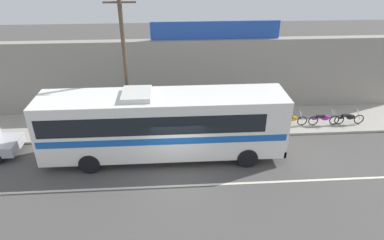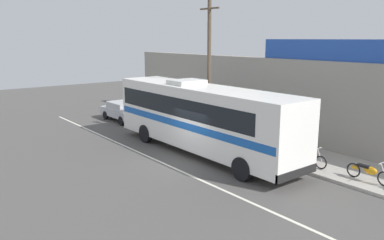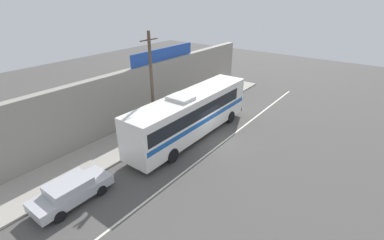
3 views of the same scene
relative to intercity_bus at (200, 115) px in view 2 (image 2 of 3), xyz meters
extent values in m
plane|color=#4F4C49|center=(0.77, -1.73, -2.07)|extent=(70.00, 70.00, 0.00)
cube|color=#A8A399|center=(0.77, 3.47, -2.00)|extent=(30.00, 3.60, 0.14)
cube|color=gray|center=(0.77, 5.62, 0.33)|extent=(30.00, 0.70, 4.80)
cube|color=#234CAD|center=(3.36, 5.62, 3.28)|extent=(8.00, 0.12, 1.10)
cube|color=silver|center=(0.77, -2.53, -2.06)|extent=(30.00, 0.14, 0.01)
cube|color=white|center=(0.09, 0.00, -0.07)|extent=(12.31, 2.50, 3.10)
cube|color=black|center=(-0.40, 0.00, 0.48)|extent=(10.83, 2.52, 0.96)
cube|color=#1956B2|center=(0.09, 0.00, -0.37)|extent=(12.06, 2.51, 0.36)
cube|color=black|center=(6.21, 0.00, 0.38)|extent=(0.04, 2.25, 1.40)
cube|color=black|center=(6.20, 0.00, -1.44)|extent=(0.12, 2.50, 0.36)
cube|color=silver|center=(-1.14, 0.00, 1.60)|extent=(1.40, 1.75, 0.24)
cylinder|color=black|center=(4.27, 1.16, -1.55)|extent=(1.04, 0.32, 1.04)
cylinder|color=black|center=(4.27, -1.16, -1.55)|extent=(1.04, 0.32, 1.04)
cylinder|color=black|center=(-3.60, 1.16, -1.55)|extent=(1.04, 0.32, 1.04)
cylinder|color=black|center=(-3.60, -1.16, -1.55)|extent=(1.04, 0.32, 1.04)
cube|color=#B7BABF|center=(-9.82, 0.70, -1.46)|extent=(4.29, 1.74, 0.56)
cube|color=#B7BABF|center=(-9.92, 0.70, -0.94)|extent=(2.23, 1.56, 0.48)
cube|color=black|center=(-9.09, 0.70, -0.97)|extent=(0.21, 1.46, 0.34)
cylinder|color=black|center=(-8.58, 1.52, -1.76)|extent=(0.62, 0.20, 0.62)
cylinder|color=black|center=(-8.58, -0.12, -1.76)|extent=(0.62, 0.20, 0.62)
cylinder|color=black|center=(-11.07, 1.52, -1.76)|extent=(0.62, 0.20, 0.62)
cylinder|color=black|center=(-11.07, -0.12, -1.76)|extent=(0.62, 0.20, 0.62)
cylinder|color=brown|center=(-1.84, 2.14, 2.10)|extent=(0.22, 0.22, 8.05)
cylinder|color=brown|center=(-1.84, 2.14, 5.52)|extent=(1.60, 0.10, 0.10)
torus|color=black|center=(5.69, 2.41, -1.62)|extent=(0.62, 0.06, 0.62)
torus|color=black|center=(4.37, 2.41, -1.62)|extent=(0.62, 0.06, 0.62)
cylinder|color=silver|center=(5.61, 2.41, -1.32)|extent=(0.34, 0.04, 0.65)
cylinder|color=silver|center=(5.51, 2.41, -1.00)|extent=(0.03, 0.56, 0.03)
ellipsoid|color=red|center=(5.10, 2.41, -1.44)|extent=(0.56, 0.22, 0.34)
cube|color=black|center=(4.80, 2.41, -1.32)|extent=(0.52, 0.20, 0.10)
ellipsoid|color=red|center=(4.43, 2.41, -1.48)|extent=(0.36, 0.14, 0.16)
torus|color=black|center=(7.16, 2.61, -1.62)|extent=(0.62, 0.06, 0.62)
cylinder|color=silver|center=(8.42, 2.61, -1.32)|extent=(0.34, 0.04, 0.65)
cylinder|color=silver|center=(8.32, 2.61, -1.00)|extent=(0.03, 0.56, 0.03)
ellipsoid|color=orange|center=(7.90, 2.61, -1.44)|extent=(0.56, 0.22, 0.34)
cube|color=black|center=(7.59, 2.61, -1.32)|extent=(0.52, 0.20, 0.10)
ellipsoid|color=orange|center=(7.22, 2.61, -1.48)|extent=(0.36, 0.14, 0.16)
cylinder|color=brown|center=(2.46, 3.22, -1.51)|extent=(0.13, 0.13, 0.83)
cylinder|color=brown|center=(2.46, 3.04, -1.51)|extent=(0.13, 0.13, 0.83)
cylinder|color=white|center=(2.46, 3.13, -0.79)|extent=(0.30, 0.30, 0.62)
sphere|color=#A37556|center=(2.46, 3.13, -0.34)|extent=(0.22, 0.22, 0.22)
cylinder|color=white|center=(2.46, 3.33, -0.76)|extent=(0.08, 0.08, 0.57)
cylinder|color=white|center=(2.46, 2.93, -0.76)|extent=(0.08, 0.08, 0.57)
camera|label=1|loc=(0.56, -14.97, 8.15)|focal=31.31mm
camera|label=2|loc=(15.31, -12.46, 3.89)|focal=36.22mm
camera|label=3|loc=(-15.41, -11.68, 8.47)|focal=25.67mm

